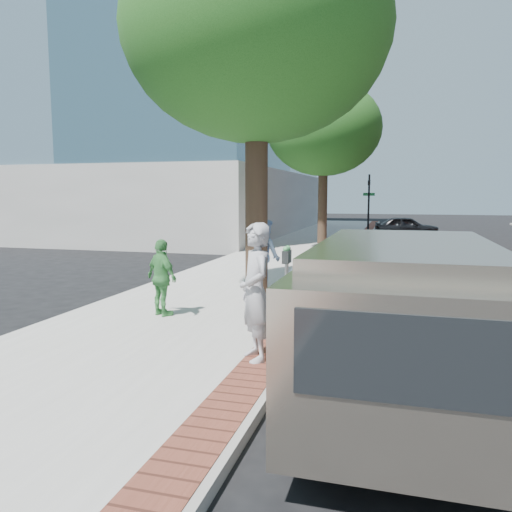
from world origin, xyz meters
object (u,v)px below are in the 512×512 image
(person_green, at_px, (162,278))
(van, at_px, (403,310))
(parking_meter, at_px, (287,268))
(person_officer, at_px, (264,256))
(sedan_silver, at_px, (407,284))
(person_gray, at_px, (256,292))
(bg_car, at_px, (406,227))

(person_green, xyz_separation_m, van, (4.61, -2.48, 0.19))
(person_green, bearing_deg, parking_meter, -147.45)
(person_officer, relative_size, sedan_silver, 0.40)
(person_gray, height_order, bg_car, person_gray)
(van, bearing_deg, parking_meter, 129.11)
(parking_meter, distance_m, van, 3.32)
(person_green, distance_m, bg_car, 23.01)
(parking_meter, height_order, sedan_silver, parking_meter)
(parking_meter, distance_m, person_gray, 2.21)
(van, bearing_deg, person_officer, 121.75)
(person_officer, height_order, bg_car, person_officer)
(person_gray, xyz_separation_m, bg_car, (2.58, 24.53, -0.52))
(person_officer, relative_size, person_green, 1.20)
(sedan_silver, bearing_deg, parking_meter, 117.85)
(person_gray, relative_size, person_green, 1.31)
(parking_meter, distance_m, sedan_silver, 2.64)
(parking_meter, bearing_deg, van, -51.17)
(person_gray, bearing_deg, sedan_silver, 114.91)
(person_green, bearing_deg, bg_car, -72.65)
(bg_car, bearing_deg, van, 172.28)
(sedan_silver, xyz_separation_m, van, (-0.14, -3.94, 0.34))
(person_green, xyz_separation_m, sedan_silver, (4.75, 1.46, -0.15))
(person_gray, xyz_separation_m, sedan_silver, (2.21, 3.56, -0.39))
(parking_meter, xyz_separation_m, sedan_silver, (2.22, 1.36, -0.43))
(person_officer, distance_m, person_green, 3.10)
(sedan_silver, distance_m, bg_car, 20.97)
(sedan_silver, relative_size, van, 0.85)
(person_gray, bearing_deg, parking_meter, 147.01)
(person_green, distance_m, van, 5.23)
(person_officer, height_order, person_green, person_officer)
(person_gray, xyz_separation_m, van, (2.07, -0.38, -0.05))
(person_gray, bearing_deg, person_green, -162.92)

